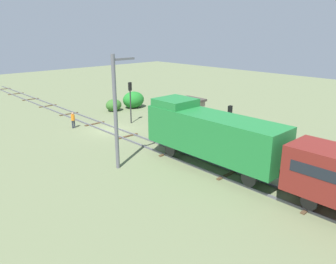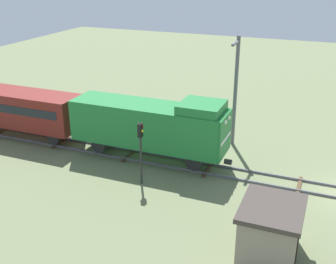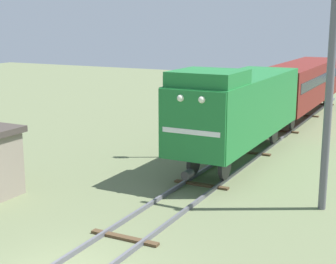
# 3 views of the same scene
# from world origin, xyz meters

# --- Properties ---
(locomotive) EXTENTS (2.90, 11.60, 4.60)m
(locomotive) POSITION_xyz_m (0.00, 13.32, 2.77)
(locomotive) COLOR #1E7233
(locomotive) RESTS_ON railway_track
(passenger_car_leading) EXTENTS (2.84, 14.00, 3.66)m
(passenger_car_leading) POSITION_xyz_m (0.00, 26.65, 2.52)
(passenger_car_leading) COLOR maroon
(passenger_car_leading) RESTS_ON railway_track
(traffic_signal_mid) EXTENTS (0.32, 0.34, 4.13)m
(traffic_signal_mid) POSITION_xyz_m (-3.40, 12.48, 2.87)
(traffic_signal_mid) COLOR #262628
(traffic_signal_mid) RESTS_ON ground
(catenary_mast) EXTENTS (1.94, 0.28, 8.40)m
(catenary_mast) POSITION_xyz_m (4.94, 8.63, 4.45)
(catenary_mast) COLOR #595960
(catenary_mast) RESTS_ON ground
(relay_hut) EXTENTS (3.50, 2.90, 2.74)m
(relay_hut) POSITION_xyz_m (-7.50, 3.72, 1.39)
(relay_hut) COLOR gray
(relay_hut) RESTS_ON ground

